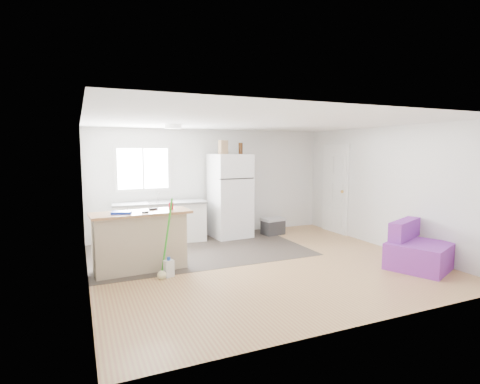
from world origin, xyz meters
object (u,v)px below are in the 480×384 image
cleaner_jug (169,268)px  mop (163,263)px  kitchen_cabinets (161,222)px  cooler (273,226)px  red_cup (171,206)px  blue_tray (122,212)px  bottle_left (241,148)px  peninsula (140,241)px  refrigerator (230,196)px  purple_seat (417,251)px  bottle_right (240,148)px  cardboard_box (223,147)px

cleaner_jug → mop: (-0.08, -0.02, 0.10)m
kitchen_cabinets → cooler: 2.56m
red_cup → blue_tray: size_ratio=0.40×
cooler → cleaner_jug: size_ratio=1.78×
mop → bottle_left: bottle_left is taller
peninsula → mop: mop is taller
refrigerator → mop: (-1.97, -2.17, -0.69)m
refrigerator → mop: size_ratio=1.50×
mop → blue_tray: mop is taller
kitchen_cabinets → purple_seat: kitchen_cabinets is taller
red_cup → bottle_left: bearing=37.9°
cooler → bottle_right: bearing=158.3°
bottle_right → cleaner_jug: bearing=-135.0°
peninsula → purple_seat: bearing=-26.0°
refrigerator → peninsula: bearing=-148.0°
mop → cardboard_box: (1.81, 2.16, 1.77)m
blue_tray → bottle_right: bottle_right is taller
peninsula → bottle_left: bearing=28.3°
peninsula → cardboard_box: cardboard_box is taller
refrigerator → cardboard_box: (-0.16, -0.01, 1.08)m
cleaner_jug → bottle_right: (2.11, 2.12, 1.84)m
blue_tray → mop: bearing=-42.1°
peninsula → red_cup: bearing=0.4°
cooler → cleaner_jug: bearing=-154.8°
cooler → blue_tray: size_ratio=1.85×
mop → kitchen_cabinets: bearing=55.8°
mop → refrigerator: bearing=24.2°
cooler → cardboard_box: size_ratio=1.85×
mop → blue_tray: (-0.53, 0.48, 0.74)m
refrigerator → bottle_right: 1.08m
bottle_left → bottle_right: bearing=93.1°
cleaner_jug → mop: mop is taller
cooler → cleaner_jug: cooler is taller
purple_seat → bottle_left: (-1.74, 3.25, 1.70)m
cooler → red_cup: 3.13m
cardboard_box → bottle_right: 0.39m
kitchen_cabinets → cooler: (2.53, -0.31, -0.24)m
blue_tray → cardboard_box: cardboard_box is taller
red_cup → bottle_right: 2.66m
kitchen_cabinets → bottle_left: 2.36m
kitchen_cabinets → purple_seat: size_ratio=1.66×
cooler → bottle_right: (-0.76, 0.17, 1.78)m
bottle_right → peninsula: bearing=-146.9°
refrigerator → cooler: (0.98, -0.21, -0.73)m
purple_seat → red_cup: size_ratio=9.84×
bottle_left → cleaner_jug: bearing=-135.7°
refrigerator → bottle_left: (0.23, -0.09, 1.05)m
cooler → bottle_right: bottle_right is taller
mop → blue_tray: bearing=114.4°
bottle_right → mop: bearing=-135.9°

